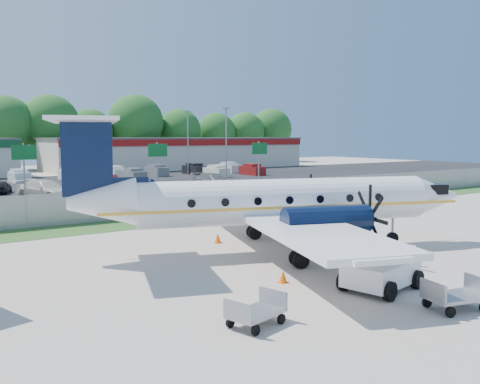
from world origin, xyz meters
TOP-DOWN VIEW (x-y plane):
  - ground at (0.00, 0.00)m, footprint 170.00×170.00m
  - grass_verge at (0.00, 12.00)m, footprint 170.00×4.00m
  - access_road at (0.00, 19.00)m, footprint 170.00×8.00m
  - parking_lot at (0.00, 40.00)m, footprint 170.00×32.00m
  - perimeter_fence at (0.00, 14.00)m, footprint 120.00×0.06m
  - building_east at (26.00, 61.98)m, footprint 44.40×12.40m
  - sign_left at (-8.00, 22.91)m, footprint 1.80×0.26m
  - sign_mid at (3.00, 22.91)m, footprint 1.80×0.26m
  - sign_right at (14.00, 22.91)m, footprint 1.80×0.26m
  - light_pole_ne at (20.00, 38.00)m, footprint 0.90×0.35m
  - light_pole_se at (20.00, 48.00)m, footprint 0.90×0.35m
  - tree_line at (0.00, 74.00)m, footprint 112.00×6.00m
  - aircraft at (-1.67, 0.55)m, footprint 20.44×19.91m
  - pushback_tug at (-2.45, -6.63)m, footprint 3.14×2.55m
  - baggage_cart_near at (-2.39, -9.53)m, footprint 2.12×1.56m
  - baggage_cart_far at (-8.48, -7.08)m, footprint 1.93×1.44m
  - cone_port_wing at (-4.89, -3.94)m, footprint 0.34×0.34m
  - cone_starboard_wing at (-2.89, 3.85)m, footprint 0.36×0.36m
  - road_car_mid at (3.92, 21.20)m, footprint 5.75×4.06m
  - road_car_east at (31.09, 16.86)m, footprint 4.08×2.17m
  - parked_car_b at (-5.08, 28.51)m, footprint 4.54×6.30m
  - parked_car_c at (-1.46, 29.69)m, footprint 2.53×5.72m
  - parked_car_d at (4.54, 28.55)m, footprint 4.00×5.36m
  - parked_car_e at (12.11, 28.32)m, footprint 3.01×5.83m
  - parked_car_f at (-7.33, 35.81)m, footprint 2.80×4.05m
  - parked_car_g at (3.07, 34.79)m, footprint 2.71×4.77m
  - far_parking_rows at (0.00, 45.00)m, footprint 56.00×10.00m

SIDE VIEW (x-z plane):
  - ground at x=0.00m, z-range 0.00..0.00m
  - tree_line at x=0.00m, z-range -7.00..7.00m
  - road_car_mid at x=3.92m, z-range -0.73..0.73m
  - road_car_east at x=31.09m, z-range -0.64..0.64m
  - parked_car_b at x=-5.08m, z-range -0.85..0.85m
  - parked_car_c at x=-1.46m, z-range -0.82..0.82m
  - parked_car_d at x=4.54m, z-range -0.68..0.68m
  - parked_car_e at x=12.11m, z-range -0.81..0.81m
  - parked_car_f at x=-7.33m, z-range -0.64..0.64m
  - parked_car_g at x=3.07m, z-range -0.74..0.74m
  - far_parking_rows at x=0.00m, z-range -0.80..0.80m
  - grass_verge at x=0.00m, z-range 0.00..0.02m
  - access_road at x=0.00m, z-range 0.00..0.02m
  - parking_lot at x=0.00m, z-range 0.00..0.02m
  - cone_port_wing at x=-4.89m, z-range -0.01..0.46m
  - cone_starboard_wing at x=-2.89m, z-range -0.01..0.50m
  - baggage_cart_far at x=-8.48m, z-range -0.03..0.87m
  - baggage_cart_near at x=-2.39m, z-range -0.04..0.97m
  - pushback_tug at x=-2.45m, z-range -0.03..1.51m
  - perimeter_fence at x=0.00m, z-range 0.01..2.00m
  - aircraft at x=-1.67m, z-range -0.71..5.56m
  - building_east at x=26.00m, z-range 0.01..5.25m
  - sign_left at x=-8.00m, z-range 1.11..6.11m
  - sign_mid at x=3.00m, z-range 1.11..6.11m
  - sign_right at x=14.00m, z-range 1.11..6.11m
  - light_pole_ne at x=20.00m, z-range 0.69..9.78m
  - light_pole_se at x=20.00m, z-range 0.69..9.78m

